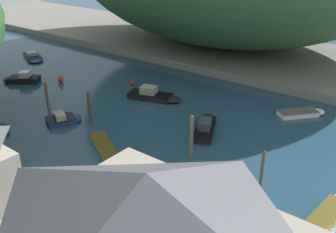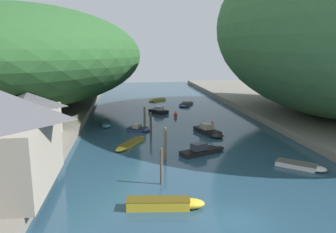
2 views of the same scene
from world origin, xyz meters
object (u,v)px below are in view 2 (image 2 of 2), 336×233
Objects in this scene: boathouse_shed at (29,115)px; person_on_quay at (36,148)px; boat_navy_launch at (204,150)px; boat_cabin_cruiser at (209,131)px; boat_far_upstream at (139,129)px; boat_moored_right at (168,204)px; boat_near_quay at (156,100)px; boat_small_dinghy at (186,104)px; boat_open_rowboat at (106,124)px; channel_buoy_far at (175,115)px; boat_mid_channel at (129,144)px; boat_white_cruiser at (157,111)px; channel_buoy_near at (212,124)px; boat_far_right_bank at (302,166)px.

person_on_quay is at bearing -71.05° from boathouse_shed.
boat_navy_launch is 8.49m from boat_cabin_cruiser.
boat_navy_launch reaches higher than boat_far_upstream.
boat_moored_right is 1.30× the size of boat_near_quay.
boat_near_quay is at bearing -28.52° from boat_small_dinghy.
boat_open_rowboat is 4.86× the size of channel_buoy_far.
boathouse_shed is 1.52× the size of boat_open_rowboat.
boat_navy_launch is at bearing 54.65° from boat_far_upstream.
boat_navy_launch reaches higher than boat_moored_right.
boat_far_upstream is at bearing -74.46° from boat_mid_channel.
boat_far_upstream reaches higher than boat_moored_right.
boat_navy_launch is (1.69, -38.25, 0.16)m from boat_near_quay.
boat_cabin_cruiser is at bearing 149.25° from boat_near_quay.
boathouse_shed is 1.28× the size of boat_navy_launch.
boat_moored_right is (-2.69, -36.17, -0.05)m from boat_white_cruiser.
boathouse_shed reaches higher than channel_buoy_near.
boathouse_shed is 1.69× the size of boat_near_quay.
boat_near_quay is at bearing 61.88° from boathouse_shed.
boat_open_rowboat is at bearing -43.47° from boat_cabin_cruiser.
boathouse_shed reaches higher than boat_small_dinghy.
person_on_quay is at bearing -57.65° from boat_far_right_bank.
channel_buoy_near is at bearing -93.18° from boat_white_cruiser.
boat_moored_right is 5.70× the size of channel_buoy_far.
boat_white_cruiser is 0.77× the size of boat_navy_launch.
boat_navy_launch is (6.58, -11.19, 0.09)m from boat_far_upstream.
channel_buoy_far is at bearing -88.81° from boat_mid_channel.
boat_navy_launch is (8.12, -3.91, 0.18)m from boat_mid_channel.
boat_open_rowboat is at bearing 171.64° from channel_buoy_near.
boat_cabin_cruiser is at bearing -117.43° from boat_far_right_bank.
boat_small_dinghy is (9.24, 43.39, -0.09)m from boat_moored_right.
boathouse_shed reaches higher than person_on_quay.
boat_mid_channel is 34.94m from boat_near_quay.
boat_near_quay is 5.43× the size of channel_buoy_near.
boat_cabin_cruiser reaches higher than boat_moored_right.
boat_mid_channel is 7.28× the size of channel_buoy_near.
boat_moored_right is at bearing 126.77° from boat_mid_channel.
boat_cabin_cruiser is 5.97× the size of channel_buoy_far.
boat_cabin_cruiser is at bearing 164.12° from boat_moored_right.
boat_cabin_cruiser is 5.03m from channel_buoy_near.
channel_buoy_far reaches higher than boat_far_upstream.
boat_cabin_cruiser reaches higher than channel_buoy_near.
boathouse_shed is at bearing -70.77° from boat_far_right_bank.
boat_moored_right is 27.90m from boat_open_rowboat.
boat_cabin_cruiser is 22.28m from person_on_quay.
boathouse_shed reaches higher than boat_moored_right.
channel_buoy_near is (10.95, 1.61, 0.03)m from boat_far_upstream.
boathouse_shed is 1.24× the size of boat_cabin_cruiser.
boathouse_shed reaches higher than boat_navy_launch.
boat_far_right_bank is at bearing -21.05° from boathouse_shed.
boat_far_upstream is 0.62× the size of boat_cabin_cruiser.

